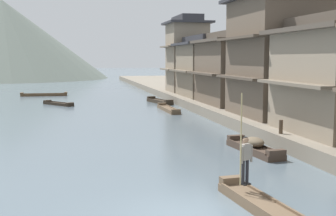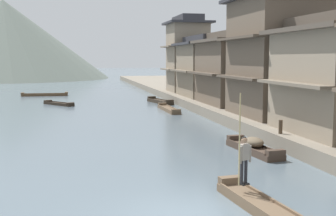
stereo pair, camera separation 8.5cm
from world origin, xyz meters
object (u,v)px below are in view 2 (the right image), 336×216
boat_moored_nearest (160,101)px  house_waterfront_far (203,67)px  boat_moored_far (45,95)px  boat_midriver_drifting (59,104)px  house_waterfront_narrow (237,69)px  boat_moored_third (254,147)px  house_waterfront_tall (283,52)px  boatman_person (244,155)px  house_waterfront_end (187,54)px  boat_foreground_poled (261,206)px  boat_moored_second (169,109)px  mooring_post_dock_mid (281,127)px

boat_moored_nearest → house_waterfront_far: size_ratio=0.61×
boat_moored_far → boat_moored_nearest: bearing=-43.6°
boat_midriver_drifting → house_waterfront_narrow: (15.23, -9.33, 3.63)m
boat_moored_third → house_waterfront_tall: 10.38m
boatman_person → house_waterfront_far: (7.64, 30.44, 2.25)m
house_waterfront_tall → house_waterfront_end: size_ratio=1.00×
boat_foreground_poled → house_waterfront_end: (7.55, 38.19, 4.92)m
boat_midriver_drifting → house_waterfront_far: bearing=-6.1°
boatman_person → house_waterfront_far: bearing=75.9°
boat_moored_second → boatman_person: bearing=-96.5°
boat_moored_second → mooring_post_dock_mid: size_ratio=8.02×
boat_foreground_poled → boat_midriver_drifting: bearing=101.9°
boat_moored_nearest → boat_moored_far: 16.97m
boat_moored_far → house_waterfront_far: 21.33m
boat_midriver_drifting → house_waterfront_tall: 23.79m
boat_foreground_poled → boat_moored_third: boat_moored_third is taller
boat_moored_second → house_waterfront_narrow: (5.52, -2.21, 3.62)m
boatman_person → mooring_post_dock_mid: 9.05m
house_waterfront_tall → house_waterfront_far: (-0.82, 15.96, -1.30)m
boat_moored_far → boat_foreground_poled: bearing=-78.6°
boat_moored_far → house_waterfront_end: (16.57, -6.38, 4.95)m
boat_moored_nearest → house_waterfront_narrow: bearing=-61.3°
boat_moored_nearest → boat_moored_third: 24.84m
boat_midriver_drifting → boat_foreground_poled: bearing=-78.1°
boat_moored_far → house_waterfront_end: size_ratio=0.64×
boat_moored_third → boat_moored_far: size_ratio=0.79×
boat_foreground_poled → boat_moored_far: bearing=101.4°
boat_moored_nearest → boat_moored_far: (-12.29, 11.71, -0.03)m
boat_midriver_drifting → house_waterfront_far: 15.04m
house_waterfront_narrow → house_waterfront_far: bearing=95.2°
boat_moored_nearest → boat_moored_third: boat_moored_third is taller
boatman_person → boat_moored_second: boatman_person is taller
house_waterfront_narrow → house_waterfront_far: size_ratio=1.04×
house_waterfront_end → house_waterfront_tall: bearing=-88.0°
boatman_person → boat_moored_third: boatman_person is taller
boat_moored_far → house_waterfront_narrow: (17.25, -20.77, 3.62)m
boat_moored_nearest → mooring_post_dock_mid: 24.26m
boat_moored_second → house_waterfront_tall: bearing=-61.5°
house_waterfront_far → house_waterfront_end: house_waterfront_end is taller
boat_moored_far → house_waterfront_tall: house_waterfront_tall is taller
boat_moored_second → house_waterfront_end: 14.01m
boat_midriver_drifting → house_waterfront_end: bearing=19.2°
boat_moored_far → house_waterfront_tall: size_ratio=0.64×
mooring_post_dock_mid → house_waterfront_far: bearing=83.4°
house_waterfront_tall → mooring_post_dock_mid: bearing=-116.4°
mooring_post_dock_mid → boat_moored_second: bearing=97.1°
boatman_person → house_waterfront_end: size_ratio=0.35×
boat_moored_second → boat_moored_far: bearing=122.3°
boat_midriver_drifting → house_waterfront_narrow: 18.23m
boat_moored_second → boat_moored_third: size_ratio=1.29×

